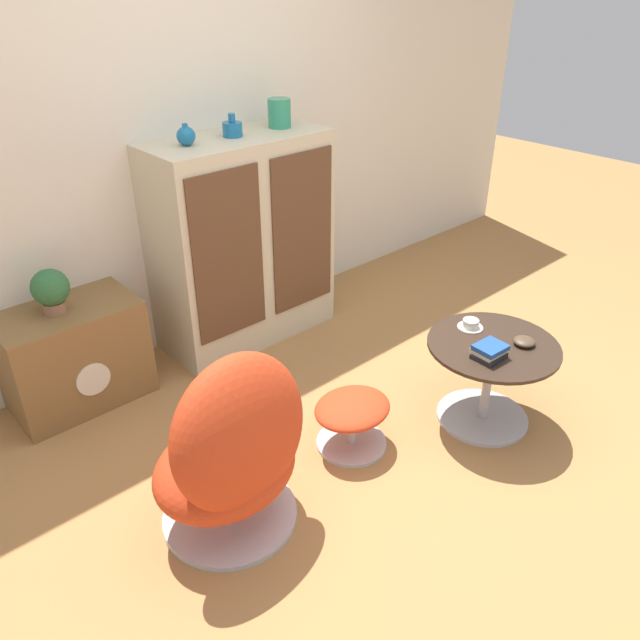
# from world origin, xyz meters

# --- Properties ---
(ground_plane) EXTENTS (12.00, 12.00, 0.00)m
(ground_plane) POSITION_xyz_m (0.00, 0.00, 0.00)
(ground_plane) COLOR #A87542
(wall_back) EXTENTS (6.40, 0.06, 2.60)m
(wall_back) POSITION_xyz_m (0.00, 1.67, 1.30)
(wall_back) COLOR silver
(wall_back) RESTS_ON ground_plane
(sideboard) EXTENTS (1.06, 0.48, 1.25)m
(sideboard) POSITION_xyz_m (0.26, 1.40, 0.62)
(sideboard) COLOR beige
(sideboard) RESTS_ON ground_plane
(tv_console) EXTENTS (0.70, 0.42, 0.55)m
(tv_console) POSITION_xyz_m (-0.83, 1.43, 0.28)
(tv_console) COLOR brown
(tv_console) RESTS_ON ground_plane
(egg_chair) EXTENTS (0.68, 0.63, 0.86)m
(egg_chair) POSITION_xyz_m (-0.72, 0.15, 0.39)
(egg_chair) COLOR #B7B7BC
(egg_chair) RESTS_ON ground_plane
(ottoman) EXTENTS (0.39, 0.35, 0.27)m
(ottoman) POSITION_xyz_m (-0.02, 0.18, 0.18)
(ottoman) COLOR #B7B7BC
(ottoman) RESTS_ON ground_plane
(coffee_table) EXTENTS (0.64, 0.64, 0.46)m
(coffee_table) POSITION_xyz_m (0.63, -0.13, 0.28)
(coffee_table) COLOR #B7B7BC
(coffee_table) RESTS_ON ground_plane
(vase_leftmost) EXTENTS (0.10, 0.10, 0.11)m
(vase_leftmost) POSITION_xyz_m (-0.05, 1.40, 1.30)
(vase_leftmost) COLOR #196699
(vase_leftmost) RESTS_ON sideboard
(vase_inner_left) EXTENTS (0.11, 0.11, 0.12)m
(vase_inner_left) POSITION_xyz_m (0.24, 1.40, 1.29)
(vase_inner_left) COLOR #196699
(vase_inner_left) RESTS_ON sideboard
(vase_inner_right) EXTENTS (0.13, 0.13, 0.16)m
(vase_inner_right) POSITION_xyz_m (0.57, 1.40, 1.33)
(vase_inner_right) COLOR #2D8E6B
(vase_inner_right) RESTS_ON sideboard
(potted_plant) EXTENTS (0.18, 0.18, 0.23)m
(potted_plant) POSITION_xyz_m (-0.87, 1.43, 0.68)
(potted_plant) COLOR #996B4C
(potted_plant) RESTS_ON tv_console
(teacup) EXTENTS (0.13, 0.13, 0.05)m
(teacup) POSITION_xyz_m (0.68, 0.04, 0.47)
(teacup) COLOR silver
(teacup) RESTS_ON coffee_table
(book_stack) EXTENTS (0.15, 0.14, 0.07)m
(book_stack) POSITION_xyz_m (0.52, -0.18, 0.49)
(book_stack) COLOR black
(book_stack) RESTS_ON coffee_table
(bowl) EXTENTS (0.11, 0.11, 0.04)m
(bowl) POSITION_xyz_m (0.74, -0.23, 0.48)
(bowl) COLOR #4C3828
(bowl) RESTS_ON coffee_table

